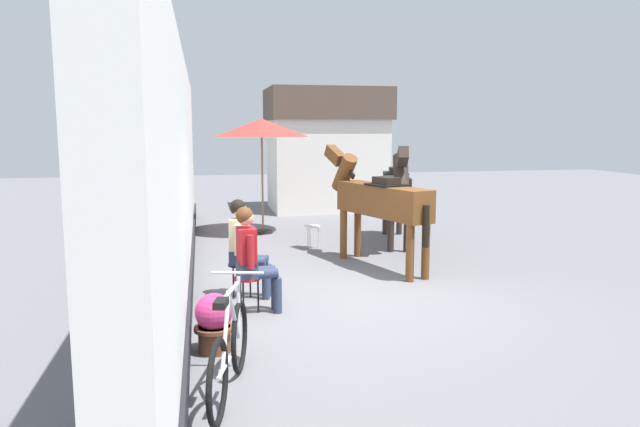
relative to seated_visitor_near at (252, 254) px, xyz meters
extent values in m
plane|color=slate|center=(1.60, 3.34, -0.78)|extent=(40.00, 40.00, 0.00)
cube|color=white|center=(-0.95, 1.84, 0.92)|extent=(0.30, 14.00, 3.40)
cube|color=black|center=(-0.93, 1.84, -0.60)|extent=(0.34, 14.00, 0.36)
cube|color=silver|center=(3.00, 9.60, 0.52)|extent=(3.20, 2.40, 2.60)
cube|color=brown|center=(3.00, 9.60, 2.27)|extent=(3.40, 2.60, 0.90)
cylinder|color=red|center=(-0.06, 0.00, -0.31)|extent=(0.34, 0.34, 0.03)
cylinder|color=black|center=(0.08, 0.01, -0.55)|extent=(0.02, 0.02, 0.45)
cylinder|color=black|center=(-0.14, 0.11, -0.55)|extent=(0.02, 0.02, 0.45)
cylinder|color=black|center=(-0.13, -0.13, -0.55)|extent=(0.02, 0.02, 0.45)
cube|color=#2D3851|center=(-0.06, 0.00, -0.20)|extent=(0.26, 0.34, 0.20)
cube|color=maroon|center=(-0.06, 0.00, 0.12)|extent=(0.25, 0.36, 0.44)
sphere|color=tan|center=(-0.06, 0.00, 0.47)|extent=(0.20, 0.20, 0.20)
sphere|color=#593319|center=(-0.08, -0.01, 0.50)|extent=(0.22, 0.22, 0.22)
cylinder|color=#2D3851|center=(0.12, 0.09, -0.25)|extent=(0.39, 0.16, 0.13)
cylinder|color=#2D3851|center=(0.31, 0.10, -0.55)|extent=(0.11, 0.11, 0.46)
cylinder|color=#2D3851|center=(0.13, -0.07, -0.25)|extent=(0.39, 0.16, 0.13)
cylinder|color=#2D3851|center=(0.32, -0.06, -0.55)|extent=(0.11, 0.11, 0.46)
cylinder|color=maroon|center=(-0.06, 0.20, 0.07)|extent=(0.09, 0.09, 0.42)
cylinder|color=maroon|center=(-0.03, -0.20, 0.07)|extent=(0.09, 0.09, 0.42)
cylinder|color=black|center=(-0.10, 0.80, -0.31)|extent=(0.34, 0.34, 0.03)
cylinder|color=black|center=(0.03, 0.75, -0.55)|extent=(0.02, 0.02, 0.45)
cylinder|color=black|center=(-0.13, 0.93, -0.55)|extent=(0.02, 0.02, 0.45)
cylinder|color=black|center=(-0.20, 0.70, -0.55)|extent=(0.02, 0.02, 0.45)
cube|color=#2D3851|center=(-0.10, 0.80, -0.20)|extent=(0.33, 0.38, 0.20)
cube|color=beige|center=(-0.10, 0.80, 0.12)|extent=(0.32, 0.39, 0.44)
sphere|color=tan|center=(-0.10, 0.80, 0.47)|extent=(0.20, 0.20, 0.20)
sphere|color=black|center=(-0.12, 0.80, 0.50)|extent=(0.22, 0.22, 0.22)
cylinder|color=#2D3851|center=(0.11, 0.81, -0.25)|extent=(0.40, 0.24, 0.13)
cylinder|color=#2D3851|center=(0.29, 0.75, -0.55)|extent=(0.11, 0.11, 0.46)
cylinder|color=#2D3851|center=(0.06, 0.66, -0.25)|extent=(0.40, 0.24, 0.13)
cylinder|color=#2D3851|center=(0.24, 0.60, -0.55)|extent=(0.11, 0.11, 0.46)
cylinder|color=beige|center=(-0.02, 0.98, 0.07)|extent=(0.09, 0.09, 0.42)
cylinder|color=beige|center=(-0.14, 0.60, 0.07)|extent=(0.09, 0.09, 0.42)
cube|color=brown|center=(2.38, 2.09, 0.38)|extent=(1.11, 2.23, 0.52)
cylinder|color=brown|center=(1.92, 2.97, -0.33)|extent=(0.13, 0.13, 0.90)
cylinder|color=brown|center=(2.22, 3.07, -0.33)|extent=(0.13, 0.13, 0.90)
cylinder|color=brown|center=(2.54, 1.13, -0.33)|extent=(0.13, 0.13, 0.90)
cylinder|color=brown|center=(2.83, 1.23, -0.33)|extent=(0.13, 0.13, 0.90)
cylinder|color=brown|center=(2.00, 3.23, 0.77)|extent=(0.47, 0.69, 0.73)
cube|color=brown|center=(1.89, 3.55, 1.08)|extent=(0.34, 0.56, 0.40)
cube|color=black|center=(2.00, 3.21, 0.91)|extent=(0.24, 0.61, 0.48)
cylinder|color=black|center=(2.74, 1.01, 0.11)|extent=(0.13, 0.13, 0.65)
cube|color=black|center=(2.41, 1.99, 0.66)|extent=(0.66, 0.73, 0.03)
cube|color=black|center=(2.41, 1.99, 0.73)|extent=(0.40, 0.51, 0.12)
cube|color=#2D231E|center=(3.35, 4.26, 0.38)|extent=(0.98, 2.24, 0.52)
cylinder|color=#2D231E|center=(3.25, 3.28, -0.33)|extent=(0.13, 0.13, 0.90)
cylinder|color=#2D231E|center=(2.95, 3.35, -0.33)|extent=(0.13, 0.13, 0.90)
cylinder|color=#2D231E|center=(3.74, 5.15, -0.33)|extent=(0.13, 0.13, 0.90)
cylinder|color=#2D231E|center=(3.44, 5.23, -0.33)|extent=(0.13, 0.13, 0.90)
cylinder|color=#2D231E|center=(3.04, 3.10, 0.77)|extent=(0.43, 0.68, 0.73)
cube|color=#2D231E|center=(2.96, 2.77, 1.08)|extent=(0.31, 0.56, 0.40)
cube|color=black|center=(3.05, 3.12, 0.91)|extent=(0.20, 0.62, 0.48)
cylinder|color=black|center=(3.63, 5.37, 0.11)|extent=(0.12, 0.12, 0.65)
cube|color=black|center=(3.37, 4.36, 0.66)|extent=(0.63, 0.71, 0.03)
cube|color=black|center=(3.37, 4.36, 0.73)|extent=(0.38, 0.50, 0.12)
cylinder|color=brown|center=(-0.51, -1.26, -0.64)|extent=(0.34, 0.34, 0.28)
cylinder|color=brown|center=(-0.51, -1.26, -0.52)|extent=(0.43, 0.43, 0.04)
sphere|color=#B22D66|center=(-0.51, -1.26, -0.34)|extent=(0.40, 0.40, 0.40)
torus|color=black|center=(-0.28, -1.84, -0.42)|extent=(0.21, 0.70, 0.71)
torus|color=black|center=(-0.52, -2.86, -0.42)|extent=(0.21, 0.70, 0.71)
cylinder|color=#B7BCC6|center=(-0.35, -2.12, -0.11)|extent=(0.15, 0.50, 0.60)
cylinder|color=#B7BCC6|center=(-0.44, -2.51, -0.14)|extent=(0.12, 0.35, 0.55)
cylinder|color=#B7BCC6|center=(-0.38, -2.28, 0.15)|extent=(0.22, 0.79, 0.09)
cylinder|color=#B7BCC6|center=(-0.46, -2.61, -0.41)|extent=(0.15, 0.52, 0.06)
cylinder|color=#B7BCC6|center=(-0.29, -1.86, -0.12)|extent=(0.05, 0.09, 0.60)
cylinder|color=#B7BCC6|center=(-0.29, -1.89, 0.23)|extent=(0.49, 0.14, 0.03)
cube|color=black|center=(-0.47, -2.67, 0.17)|extent=(0.14, 0.22, 0.06)
cylinder|color=black|center=(0.75, 5.90, -0.75)|extent=(0.44, 0.44, 0.06)
cylinder|color=olive|center=(0.75, 5.90, 0.32)|extent=(0.04, 0.04, 2.20)
cone|color=red|center=(0.75, 5.90, 1.60)|extent=(2.10, 2.10, 0.40)
cylinder|color=white|center=(1.52, 3.95, -0.33)|extent=(0.32, 0.32, 0.03)
cylinder|color=silver|center=(1.65, 3.95, -0.56)|extent=(0.02, 0.02, 0.43)
cylinder|color=silver|center=(1.45, 4.06, -0.56)|extent=(0.02, 0.02, 0.43)
cylinder|color=silver|center=(1.45, 3.84, -0.56)|extent=(0.02, 0.02, 0.43)
camera|label=1|loc=(-0.60, -7.44, 1.59)|focal=33.40mm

